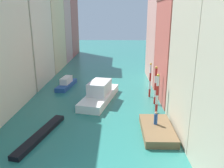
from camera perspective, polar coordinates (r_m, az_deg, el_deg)
ground_plane at (r=38.51m, az=-3.52°, el=-0.60°), size 154.00×154.00×0.00m
building_left_2 at (r=42.12m, az=-21.64°, el=11.07°), size 7.98×10.83×16.26m
building_left_3 at (r=52.40m, az=-17.11°, el=12.95°), size 7.98×10.91×17.40m
building_left_4 at (r=61.50m, az=-14.47°, el=15.10°), size 7.98×8.09×20.67m
building_left_5 at (r=71.25m, az=-12.23°, el=13.99°), size 7.98×11.60×17.28m
building_right_1 at (r=23.91m, az=25.59°, el=6.66°), size 7.98×8.99×15.70m
building_right_2 at (r=33.06m, az=18.61°, el=7.98°), size 7.98×9.78×13.75m
building_right_3 at (r=42.67m, az=14.97°, el=14.87°), size 7.98×10.82×20.95m
waterfront_dock at (r=23.91m, az=11.09°, el=-11.00°), size 3.03×5.99×0.74m
person_on_dock at (r=23.91m, az=10.74°, el=-8.34°), size 0.36×0.36×1.36m
mooring_pole_0 at (r=27.75m, az=11.09°, el=-2.32°), size 0.33×0.33×4.87m
mooring_pole_1 at (r=30.64m, az=10.69°, el=-0.26°), size 0.32×0.32×5.12m
mooring_pole_2 at (r=33.28m, az=9.38°, el=1.02°), size 0.30×0.30×4.99m
vaporetto_white at (r=31.88m, az=-3.07°, el=-2.38°), size 5.22×10.39×2.74m
gondola_black at (r=23.92m, az=-17.20°, el=-11.85°), size 2.79×8.35×0.45m
motorboat_0 at (r=38.66m, az=-11.18°, el=0.14°), size 2.48×6.46×1.69m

